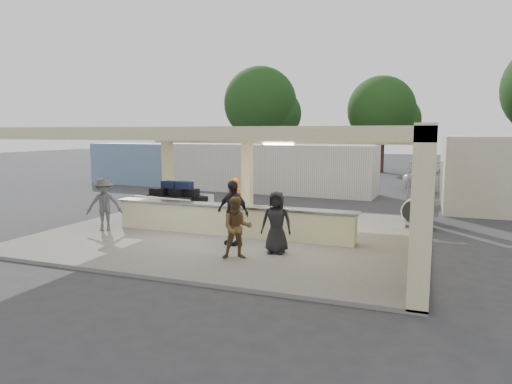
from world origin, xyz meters
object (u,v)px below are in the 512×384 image
at_px(baggage_counter, 230,220).
at_px(car_dark, 450,178).
at_px(passenger_a, 237,228).
at_px(container_blue, 165,165).
at_px(luggage_cart, 174,199).
at_px(container_white, 265,168).
at_px(passenger_c, 104,204).
at_px(car_white_a, 456,181).
at_px(passenger_b, 233,212).
at_px(baggage_handler, 235,199).
at_px(drum_fan, 415,212).
at_px(passenger_d, 276,222).

xyz_separation_m(baggage_counter, car_dark, (7.10, 15.29, 0.15)).
height_order(baggage_counter, passenger_a, passenger_a).
height_order(passenger_a, container_blue, container_blue).
height_order(luggage_cart, container_white, container_white).
bearing_deg(passenger_c, car_white_a, 18.09).
height_order(passenger_b, car_dark, passenger_b).
bearing_deg(baggage_handler, drum_fan, 142.52).
height_order(luggage_cart, passenger_a, passenger_a).
relative_size(passenger_c, car_white_a, 0.34).
height_order(passenger_c, container_blue, container_blue).
distance_m(baggage_counter, drum_fan, 6.48).
distance_m(luggage_cart, container_white, 9.63).
xyz_separation_m(baggage_handler, car_dark, (7.98, 12.83, -0.16)).
height_order(luggage_cart, car_white_a, luggage_cart).
relative_size(passenger_a, passenger_d, 0.95).
distance_m(baggage_handler, car_white_a, 14.09).
bearing_deg(passenger_d, container_white, 103.75).
height_order(passenger_c, passenger_d, passenger_c).
relative_size(baggage_counter, passenger_a, 5.04).
xyz_separation_m(baggage_handler, passenger_d, (2.97, -4.02, 0.06)).
bearing_deg(drum_fan, container_white, 141.65).
bearing_deg(passenger_b, drum_fan, 59.14).
bearing_deg(container_white, passenger_c, -93.04).
bearing_deg(passenger_a, baggage_handler, 88.91).
bearing_deg(luggage_cart, passenger_c, -108.84).
relative_size(luggage_cart, passenger_a, 1.63).
relative_size(passenger_b, car_dark, 0.43).
distance_m(car_white_a, container_white, 10.48).
distance_m(passenger_d, car_white_a, 16.35).
height_order(passenger_a, car_dark, passenger_a).
xyz_separation_m(baggage_handler, passenger_a, (2.19, -4.91, 0.02)).
bearing_deg(car_dark, luggage_cart, 156.74).
distance_m(passenger_b, passenger_d, 1.57).
distance_m(passenger_a, passenger_c, 5.71).
relative_size(drum_fan, car_white_a, 0.20).
distance_m(passenger_d, container_blue, 18.05).
bearing_deg(luggage_cart, drum_fan, 18.81).
height_order(drum_fan, passenger_c, passenger_c).
bearing_deg(baggage_handler, passenger_c, -0.82).
bearing_deg(baggage_handler, passenger_a, 67.91).
height_order(drum_fan, passenger_b, passenger_b).
distance_m(baggage_counter, car_dark, 16.86).
xyz_separation_m(baggage_counter, drum_fan, (5.50, 3.43, 0.05)).
distance_m(luggage_cart, passenger_d, 5.99).
xyz_separation_m(passenger_b, passenger_d, (1.49, -0.46, -0.10)).
bearing_deg(drum_fan, container_blue, 155.72).
distance_m(baggage_handler, passenger_a, 5.38).
bearing_deg(passenger_b, car_dark, 84.81).
height_order(car_dark, container_blue, container_blue).
xyz_separation_m(baggage_counter, car_white_a, (7.31, 13.94, 0.15)).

